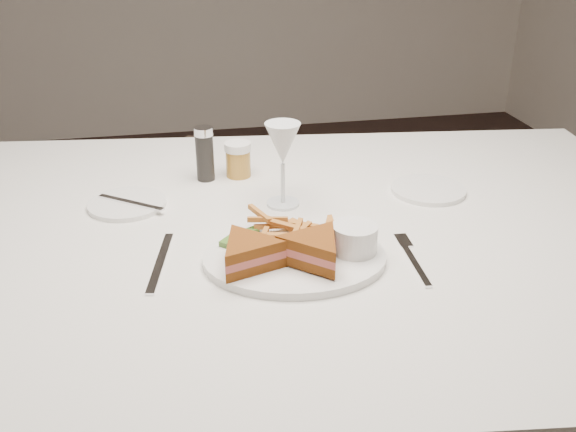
# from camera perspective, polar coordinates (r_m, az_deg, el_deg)

# --- Properties ---
(ground) EXTENTS (5.00, 5.00, 0.00)m
(ground) POSITION_cam_1_polar(r_m,az_deg,el_deg) (1.97, -14.06, -16.85)
(ground) COLOR black
(ground) RESTS_ON ground
(table) EXTENTS (1.76, 1.28, 0.75)m
(table) POSITION_cam_1_polar(r_m,az_deg,el_deg) (1.45, -0.40, -14.39)
(table) COLOR silver
(table) RESTS_ON ground
(chair_far) EXTENTS (0.73, 0.71, 0.60)m
(chair_far) POSITION_cam_1_polar(r_m,az_deg,el_deg) (2.22, -3.20, -1.08)
(chair_far) COLOR #413128
(chair_far) RESTS_ON ground
(table_setting) EXTENTS (0.80, 0.66, 0.18)m
(table_setting) POSITION_cam_1_polar(r_m,az_deg,el_deg) (1.18, -0.24, -0.37)
(table_setting) COLOR white
(table_setting) RESTS_ON table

